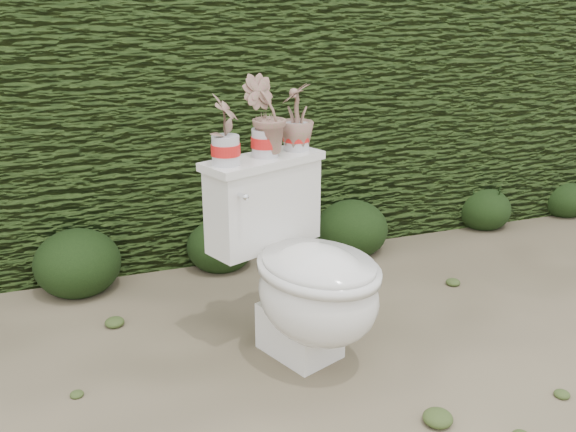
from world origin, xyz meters
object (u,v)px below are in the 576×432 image
object	(u,v)px
toilet	(303,274)
potted_plant_center	(265,118)
potted_plant_left	(225,132)
potted_plant_right	(296,119)

from	to	relation	value
toilet	potted_plant_center	size ratio (longest dim) A/B	2.64
toilet	potted_plant_left	world-z (taller)	potted_plant_left
toilet	potted_plant_left	size ratio (longest dim) A/B	3.20
potted_plant_center	toilet	bearing A→B (deg)	125.94
potted_plant_left	potted_plant_center	xyz separation A→B (m)	(0.18, 0.07, 0.03)
potted_plant_left	potted_plant_right	bearing A→B (deg)	-39.49
potted_plant_center	potted_plant_right	distance (m)	0.17
toilet	potted_plant_right	size ratio (longest dim) A/B	3.13
potted_plant_left	potted_plant_right	world-z (taller)	potted_plant_right
toilet	potted_plant_left	bearing A→B (deg)	126.54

